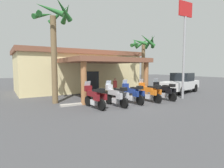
# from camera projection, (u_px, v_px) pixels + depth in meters

# --- Properties ---
(ground_plane) EXTENTS (80.00, 80.00, 0.00)m
(ground_plane) POSITION_uv_depth(u_px,v_px,m) (128.00, 105.00, 12.19)
(ground_plane) COLOR #424244
(motel_building) EXTENTS (13.08, 12.13, 4.22)m
(motel_building) POSITION_uv_depth(u_px,v_px,m) (79.00, 70.00, 20.11)
(motel_building) COLOR beige
(motel_building) RESTS_ON ground_plane
(motorcycle_maroon) EXTENTS (0.79, 2.21, 1.61)m
(motorcycle_maroon) POSITION_uv_depth(u_px,v_px,m) (95.00, 97.00, 11.03)
(motorcycle_maroon) COLOR black
(motorcycle_maroon) RESTS_ON ground_plane
(motorcycle_silver) EXTENTS (0.79, 2.21, 1.61)m
(motorcycle_silver) POSITION_uv_depth(u_px,v_px,m) (116.00, 95.00, 11.63)
(motorcycle_silver) COLOR black
(motorcycle_silver) RESTS_ON ground_plane
(motorcycle_blue) EXTENTS (0.74, 2.21, 1.61)m
(motorcycle_blue) POSITION_uv_depth(u_px,v_px,m) (133.00, 93.00, 12.54)
(motorcycle_blue) COLOR black
(motorcycle_blue) RESTS_ON ground_plane
(motorcycle_orange) EXTENTS (0.76, 2.21, 1.61)m
(motorcycle_orange) POSITION_uv_depth(u_px,v_px,m) (150.00, 92.00, 13.19)
(motorcycle_orange) COLOR black
(motorcycle_orange) RESTS_ON ground_plane
(motorcycle_black) EXTENTS (0.76, 2.21, 1.61)m
(motorcycle_black) POSITION_uv_depth(u_px,v_px,m) (164.00, 91.00, 13.89)
(motorcycle_black) COLOR black
(motorcycle_black) RESTS_ON ground_plane
(pedestrian) EXTENTS (0.35, 0.45, 1.61)m
(pedestrian) POSITION_uv_depth(u_px,v_px,m) (115.00, 86.00, 15.28)
(pedestrian) COLOR black
(pedestrian) RESTS_ON ground_plane
(pickup_truck_white) EXTENTS (5.52, 3.29, 1.95)m
(pickup_truck_white) POSITION_uv_depth(u_px,v_px,m) (180.00, 83.00, 18.00)
(pickup_truck_white) COLOR black
(pickup_truck_white) RESTS_ON ground_plane
(palm_tree_roadside) EXTENTS (2.60, 2.69, 6.90)m
(palm_tree_roadside) POSITION_uv_depth(u_px,v_px,m) (54.00, 32.00, 12.24)
(palm_tree_roadside) COLOR brown
(palm_tree_roadside) RESTS_ON ground_plane
(palm_tree_near_portico) EXTENTS (2.69, 2.68, 5.81)m
(palm_tree_near_portico) POSITION_uv_depth(u_px,v_px,m) (143.00, 49.00, 18.55)
(palm_tree_near_portico) COLOR brown
(palm_tree_near_portico) RESTS_ON ground_plane
(roadside_sign) EXTENTS (1.40, 0.18, 7.49)m
(roadside_sign) POSITION_uv_depth(u_px,v_px,m) (185.00, 35.00, 14.14)
(roadside_sign) COLOR #99999E
(roadside_sign) RESTS_ON ground_plane
(curb_strip) EXTENTS (9.25, 0.36, 0.12)m
(curb_strip) POSITION_uv_depth(u_px,v_px,m) (122.00, 100.00, 13.79)
(curb_strip) COLOR #ADA89E
(curb_strip) RESTS_ON ground_plane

